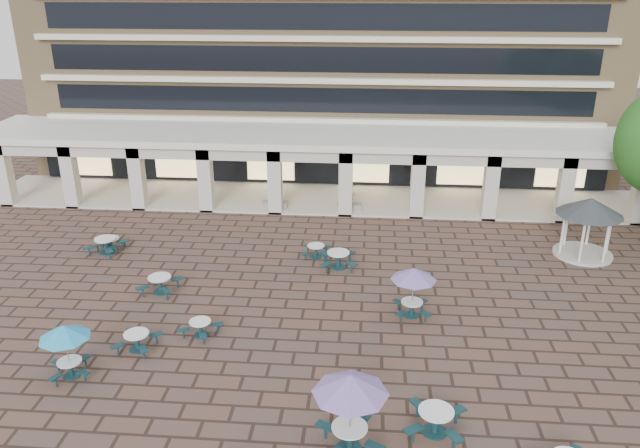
% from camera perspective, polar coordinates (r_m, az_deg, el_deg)
% --- Properties ---
extents(ground, '(120.00, 120.00, 0.00)m').
position_cam_1_polar(ground, '(26.68, -3.48, -8.57)').
color(ground, brown).
rests_on(ground, ground).
extents(retail_arcade, '(42.00, 6.60, 4.40)m').
position_cam_1_polar(retail_arcade, '(39.12, -0.57, 6.36)').
color(retail_arcade, white).
rests_on(retail_arcade, ground).
extents(picnic_table_0, '(1.78, 1.78, 0.73)m').
position_cam_1_polar(picnic_table_0, '(25.38, -16.39, -10.12)').
color(picnic_table_0, '#143A3E').
rests_on(picnic_table_0, ground).
extents(picnic_table_4, '(1.81, 1.81, 2.09)m').
position_cam_1_polar(picnic_table_4, '(23.96, -22.34, -9.28)').
color(picnic_table_4, '#143A3E').
rests_on(picnic_table_4, ground).
extents(picnic_table_5, '(1.79, 1.79, 0.66)m').
position_cam_1_polar(picnic_table_5, '(25.72, -10.87, -9.21)').
color(picnic_table_5, '#143A3E').
rests_on(picnic_table_5, ground).
extents(picnic_table_6, '(2.32, 2.32, 2.68)m').
position_cam_1_polar(picnic_table_6, '(18.89, 2.81, -14.66)').
color(picnic_table_6, '#143A3E').
rests_on(picnic_table_6, ground).
extents(picnic_table_7, '(2.13, 2.13, 0.85)m').
position_cam_1_polar(picnic_table_7, '(20.86, 10.52, -17.15)').
color(picnic_table_7, '#143A3E').
rests_on(picnic_table_7, ground).
extents(picnic_table_8, '(1.69, 1.69, 0.67)m').
position_cam_1_polar(picnic_table_8, '(34.47, -18.57, -1.64)').
color(picnic_table_8, '#143A3E').
rests_on(picnic_table_8, ground).
extents(picnic_table_9, '(1.93, 1.93, 0.79)m').
position_cam_1_polar(picnic_table_9, '(29.32, -14.42, -5.25)').
color(picnic_table_9, '#143A3E').
rests_on(picnic_table_9, ground).
extents(picnic_table_10, '(2.00, 2.00, 0.83)m').
position_cam_1_polar(picnic_table_10, '(30.73, 1.68, -3.15)').
color(picnic_table_10, '#143A3E').
rests_on(picnic_table_10, ground).
extents(picnic_table_11, '(1.94, 1.94, 2.24)m').
position_cam_1_polar(picnic_table_11, '(26.17, 8.56, -4.71)').
color(picnic_table_11, '#143A3E').
rests_on(picnic_table_11, ground).
extents(picnic_table_12, '(2.06, 2.06, 0.82)m').
position_cam_1_polar(picnic_table_12, '(34.15, -19.01, -1.76)').
color(picnic_table_12, '#143A3E').
rests_on(picnic_table_12, ground).
extents(picnic_table_13, '(1.51, 1.51, 0.66)m').
position_cam_1_polar(picnic_table_13, '(31.85, -0.38, -2.39)').
color(picnic_table_13, '#143A3E').
rests_on(picnic_table_13, ground).
extents(gazebo, '(3.30, 3.30, 3.08)m').
position_cam_1_polar(gazebo, '(34.15, 23.41, 0.92)').
color(gazebo, beige).
rests_on(gazebo, ground).
extents(planter_left, '(1.50, 0.69, 1.21)m').
position_cam_1_polar(planter_left, '(38.37, -4.15, 2.01)').
color(planter_left, gray).
rests_on(planter_left, ground).
extents(planter_right, '(1.50, 0.77, 1.35)m').
position_cam_1_polar(planter_right, '(37.92, 2.70, 1.98)').
color(planter_right, gray).
rests_on(planter_right, ground).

